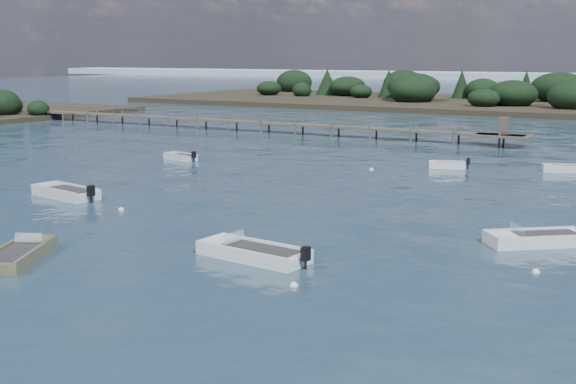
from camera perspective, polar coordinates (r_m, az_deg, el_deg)
The scene contains 14 objects.
ground at distance 82.29m, azimuth 15.77°, elevation 4.57°, with size 400.00×400.00×0.00m, color #172937.
dinghy_near_olive at distance 31.90m, azimuth -20.43°, elevation -4.79°, with size 3.39×4.67×1.15m.
dinghy_mid_white_a at distance 30.17m, azimuth -2.78°, elevation -4.97°, with size 5.28×2.34×1.22m.
dinghy_mid_grey at distance 44.96m, azimuth -17.16°, elevation -0.17°, with size 5.11×2.54×1.27m.
tender_far_grey at distance 58.94m, azimuth -8.49°, elevation 2.68°, with size 3.33×1.80×1.05m.
tender_far_grey_b at distance 55.95m, azimuth 20.86°, elevation 1.66°, with size 3.15×1.92×1.06m.
tender_far_white at distance 55.29m, azimuth 12.46°, elevation 2.01°, with size 3.03×1.85×1.02m.
dinghy_mid_white_b at distance 34.16m, azimuth 19.05°, elevation -3.68°, with size 4.57×4.08×1.20m.
buoy_b at distance 26.67m, azimuth 0.46°, elevation -7.44°, with size 0.32×0.32×0.32m, color silver.
buoy_c at distance 40.43m, azimuth -13.03°, elevation -1.40°, with size 0.32×0.32×0.32m, color silver.
buoy_d at distance 29.84m, azimuth 19.00°, elevation -6.06°, with size 0.32×0.32×0.32m, color silver.
buoy_e at distance 53.55m, azimuth 6.61°, elevation 1.75°, with size 0.32×0.32×0.32m, color silver.
jetty at distance 79.36m, azimuth -1.85°, elevation 5.46°, with size 64.50×3.20×3.40m.
distant_haze at distance 272.56m, azimuth 5.80°, elevation 8.98°, with size 280.00×20.00×2.40m, color #97A7BB.
Camera 1 is at (19.20, -19.58, 8.35)m, focal length 45.00 mm.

